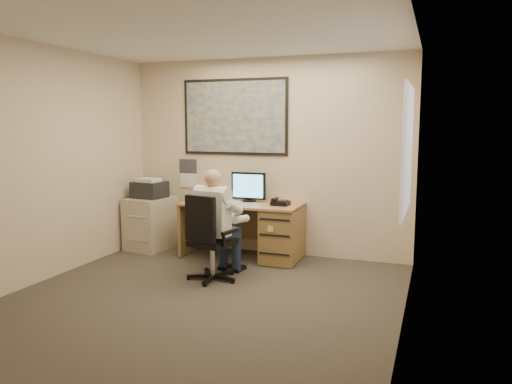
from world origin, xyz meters
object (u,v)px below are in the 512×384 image
(desk, at_px, (266,226))
(person, at_px, (213,225))
(office_chair, at_px, (212,256))
(filing_cabinet, at_px, (150,218))

(desk, xyz_separation_m, person, (-0.28, -1.03, 0.20))
(office_chair, relative_size, person, 0.78)
(desk, distance_m, office_chair, 1.15)
(office_chair, bearing_deg, desk, 88.47)
(filing_cabinet, bearing_deg, office_chair, -28.36)
(person, bearing_deg, filing_cabinet, 154.25)
(filing_cabinet, bearing_deg, person, -26.55)
(filing_cabinet, xyz_separation_m, person, (1.47, -0.99, 0.20))
(desk, xyz_separation_m, filing_cabinet, (-1.76, -0.04, -0.00))
(desk, distance_m, person, 1.09)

